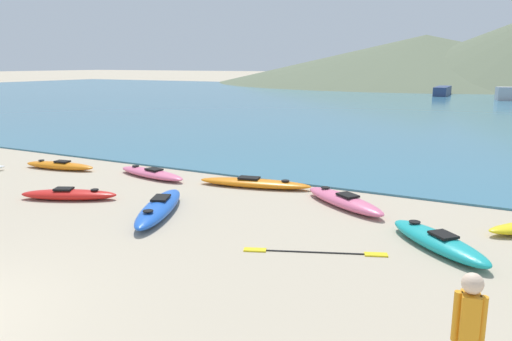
{
  "coord_description": "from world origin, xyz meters",
  "views": [
    {
      "loc": [
        7.34,
        -3.22,
        3.61
      ],
      "look_at": [
        0.5,
        9.48,
        0.5
      ],
      "focal_mm": 35.0,
      "sensor_mm": 36.0,
      "label": 1
    }
  ],
  "objects_px": {
    "moored_boat_3": "(442,91)",
    "loose_paddle": "(315,252)",
    "person_near_foreground": "(468,336)",
    "kayak_on_sand_6": "(438,242)",
    "kayak_on_sand_3": "(159,208)",
    "kayak_on_sand_0": "(344,201)",
    "kayak_on_sand_5": "(69,195)",
    "kayak_on_sand_9": "(254,183)",
    "kayak_on_sand_8": "(151,173)",
    "kayak_on_sand_1": "(59,166)"
  },
  "relations": [
    {
      "from": "moored_boat_3",
      "to": "loose_paddle",
      "type": "bearing_deg",
      "value": -84.31
    },
    {
      "from": "person_near_foreground",
      "to": "loose_paddle",
      "type": "xyz_separation_m",
      "value": [
        -3.04,
        3.53,
        -0.89
      ]
    },
    {
      "from": "kayak_on_sand_6",
      "to": "moored_boat_3",
      "type": "relative_size",
      "value": 0.42
    },
    {
      "from": "kayak_on_sand_3",
      "to": "loose_paddle",
      "type": "xyz_separation_m",
      "value": [
        4.26,
        -0.54,
        -0.17
      ]
    },
    {
      "from": "moored_boat_3",
      "to": "loose_paddle",
      "type": "relative_size",
      "value": 2.26
    },
    {
      "from": "kayak_on_sand_6",
      "to": "moored_boat_3",
      "type": "height_order",
      "value": "moored_boat_3"
    },
    {
      "from": "kayak_on_sand_0",
      "to": "kayak_on_sand_5",
      "type": "bearing_deg",
      "value": -157.14
    },
    {
      "from": "person_near_foreground",
      "to": "kayak_on_sand_0",
      "type": "bearing_deg",
      "value": 117.57
    },
    {
      "from": "kayak_on_sand_9",
      "to": "moored_boat_3",
      "type": "relative_size",
      "value": 0.58
    },
    {
      "from": "kayak_on_sand_5",
      "to": "person_near_foreground",
      "type": "distance_m",
      "value": 11.12
    },
    {
      "from": "kayak_on_sand_6",
      "to": "kayak_on_sand_3",
      "type": "bearing_deg",
      "value": -173.02
    },
    {
      "from": "kayak_on_sand_6",
      "to": "moored_boat_3",
      "type": "bearing_deg",
      "value": 98.17
    },
    {
      "from": "kayak_on_sand_3",
      "to": "person_near_foreground",
      "type": "relative_size",
      "value": 2.08
    },
    {
      "from": "kayak_on_sand_8",
      "to": "loose_paddle",
      "type": "bearing_deg",
      "value": -27.02
    },
    {
      "from": "kayak_on_sand_0",
      "to": "moored_boat_3",
      "type": "distance_m",
      "value": 48.42
    },
    {
      "from": "kayak_on_sand_8",
      "to": "kayak_on_sand_9",
      "type": "bearing_deg",
      "value": 7.08
    },
    {
      "from": "kayak_on_sand_3",
      "to": "person_near_foreground",
      "type": "height_order",
      "value": "person_near_foreground"
    },
    {
      "from": "kayak_on_sand_9",
      "to": "kayak_on_sand_0",
      "type": "bearing_deg",
      "value": -13.64
    },
    {
      "from": "kayak_on_sand_0",
      "to": "kayak_on_sand_3",
      "type": "height_order",
      "value": "kayak_on_sand_3"
    },
    {
      "from": "kayak_on_sand_3",
      "to": "kayak_on_sand_5",
      "type": "height_order",
      "value": "kayak_on_sand_3"
    },
    {
      "from": "kayak_on_sand_5",
      "to": "kayak_on_sand_9",
      "type": "xyz_separation_m",
      "value": [
        3.76,
        3.58,
        -0.01
      ]
    },
    {
      "from": "kayak_on_sand_1",
      "to": "kayak_on_sand_6",
      "type": "bearing_deg",
      "value": -7.85
    },
    {
      "from": "kayak_on_sand_6",
      "to": "kayak_on_sand_9",
      "type": "relative_size",
      "value": 0.71
    },
    {
      "from": "loose_paddle",
      "to": "kayak_on_sand_3",
      "type": "bearing_deg",
      "value": 172.76
    },
    {
      "from": "kayak_on_sand_5",
      "to": "kayak_on_sand_8",
      "type": "distance_m",
      "value": 3.15
    },
    {
      "from": "kayak_on_sand_5",
      "to": "loose_paddle",
      "type": "height_order",
      "value": "kayak_on_sand_5"
    },
    {
      "from": "kayak_on_sand_8",
      "to": "kayak_on_sand_5",
      "type": "bearing_deg",
      "value": -93.91
    },
    {
      "from": "kayak_on_sand_5",
      "to": "kayak_on_sand_9",
      "type": "bearing_deg",
      "value": 43.59
    },
    {
      "from": "kayak_on_sand_0",
      "to": "kayak_on_sand_9",
      "type": "height_order",
      "value": "kayak_on_sand_0"
    },
    {
      "from": "kayak_on_sand_3",
      "to": "loose_paddle",
      "type": "distance_m",
      "value": 4.3
    },
    {
      "from": "person_near_foreground",
      "to": "moored_boat_3",
      "type": "xyz_separation_m",
      "value": [
        -8.18,
        55.05,
        -0.36
      ]
    },
    {
      "from": "kayak_on_sand_9",
      "to": "person_near_foreground",
      "type": "xyz_separation_m",
      "value": [
        6.58,
        -7.58,
        0.78
      ]
    },
    {
      "from": "kayak_on_sand_5",
      "to": "kayak_on_sand_9",
      "type": "distance_m",
      "value": 5.2
    },
    {
      "from": "kayak_on_sand_0",
      "to": "kayak_on_sand_9",
      "type": "relative_size",
      "value": 0.81
    },
    {
      "from": "kayak_on_sand_1",
      "to": "kayak_on_sand_9",
      "type": "relative_size",
      "value": 0.8
    },
    {
      "from": "kayak_on_sand_9",
      "to": "kayak_on_sand_3",
      "type": "bearing_deg",
      "value": -101.66
    },
    {
      "from": "kayak_on_sand_1",
      "to": "kayak_on_sand_8",
      "type": "xyz_separation_m",
      "value": [
        3.63,
        0.53,
        0.0
      ]
    },
    {
      "from": "person_near_foreground",
      "to": "kayak_on_sand_3",
      "type": "bearing_deg",
      "value": 150.89
    },
    {
      "from": "kayak_on_sand_3",
      "to": "kayak_on_sand_6",
      "type": "relative_size",
      "value": 1.33
    },
    {
      "from": "kayak_on_sand_9",
      "to": "person_near_foreground",
      "type": "bearing_deg",
      "value": -49.04
    },
    {
      "from": "kayak_on_sand_8",
      "to": "person_near_foreground",
      "type": "height_order",
      "value": "person_near_foreground"
    },
    {
      "from": "kayak_on_sand_1",
      "to": "kayak_on_sand_5",
      "type": "xyz_separation_m",
      "value": [
        3.42,
        -2.61,
        0.0
      ]
    },
    {
      "from": "kayak_on_sand_5",
      "to": "moored_boat_3",
      "type": "xyz_separation_m",
      "value": [
        2.16,
        51.05,
        0.41
      ]
    },
    {
      "from": "kayak_on_sand_9",
      "to": "person_near_foreground",
      "type": "height_order",
      "value": "person_near_foreground"
    },
    {
      "from": "person_near_foreground",
      "to": "moored_boat_3",
      "type": "relative_size",
      "value": 0.27
    },
    {
      "from": "kayak_on_sand_0",
      "to": "moored_boat_3",
      "type": "height_order",
      "value": "moored_boat_3"
    },
    {
      "from": "kayak_on_sand_1",
      "to": "kayak_on_sand_8",
      "type": "height_order",
      "value": "same"
    },
    {
      "from": "kayak_on_sand_0",
      "to": "loose_paddle",
      "type": "height_order",
      "value": "kayak_on_sand_0"
    },
    {
      "from": "kayak_on_sand_0",
      "to": "kayak_on_sand_5",
      "type": "relative_size",
      "value": 1.08
    },
    {
      "from": "kayak_on_sand_6",
      "to": "kayak_on_sand_9",
      "type": "distance_m",
      "value": 6.24
    }
  ]
}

